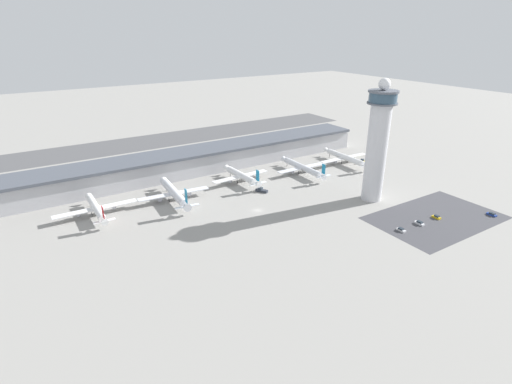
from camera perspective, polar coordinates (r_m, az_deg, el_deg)
ground_plane at (r=200.34m, az=0.21°, el=-2.64°), size 1000.00×1000.00×0.00m
terminal_building at (r=255.52m, az=-8.24°, el=4.53°), size 235.99×25.00×14.34m
runway_strip at (r=334.41m, az=-14.29°, el=7.07°), size 353.98×44.00×0.01m
control_tower at (r=212.35m, az=16.98°, el=6.86°), size 14.73×14.73×62.81m
parking_lot_surface at (r=211.39m, az=24.28°, el=-3.38°), size 64.00×40.00×0.01m
airplane_gate_alpha at (r=208.04m, az=-21.87°, el=-2.18°), size 39.49×35.78×11.40m
airplane_gate_bravo at (r=213.91m, az=-11.58°, el=-0.17°), size 38.06×42.28×13.70m
airplane_gate_charlie at (r=234.89m, az=-2.10°, el=2.32°), size 36.72×35.55×12.41m
airplane_gate_delta at (r=251.15m, az=6.63°, el=3.50°), size 34.28×41.86×11.75m
airplane_gate_echo at (r=274.88m, az=12.62°, el=4.82°), size 37.96×41.16×12.09m
service_truck_catering at (r=222.41m, az=0.78°, el=0.23°), size 5.65×7.32×2.42m
service_truck_fuel at (r=278.59m, az=15.04°, el=4.16°), size 5.96×7.02×3.06m
car_red_hatchback at (r=201.36m, az=22.31°, el=-4.13°), size 1.83×4.68×1.59m
car_blue_compact at (r=192.07m, az=20.01°, el=-5.10°), size 1.90×4.25×1.43m
car_white_wagon at (r=226.38m, az=30.63°, el=-2.77°), size 1.85×4.64×1.42m
car_navy_sedan at (r=210.83m, az=24.37°, el=-3.28°), size 1.96×4.17×1.54m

